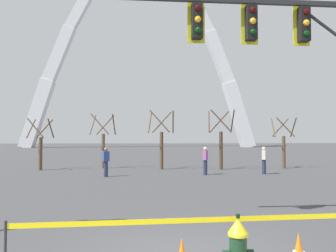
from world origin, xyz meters
TOP-DOWN VIEW (x-y plane):
  - fire_hydrant at (0.69, -1.12)m, footprint 0.46×0.48m
  - caution_tape_barrier at (0.70, -0.85)m, footprint 6.82×0.30m
  - traffic_signal_gantry at (3.91, 2.27)m, footprint 7.82×0.44m
  - monument_arch at (0.00, 68.21)m, footprint 50.54×2.71m
  - tree_far_left at (-7.08, 16.95)m, footprint 1.57×1.58m
  - tree_left_mid at (-3.13, 17.87)m, footprint 1.74×1.75m
  - tree_center_left at (0.84, 16.77)m, footprint 1.82×1.83m
  - tree_center_right at (4.78, 16.32)m, footprint 1.83×1.84m
  - tree_right_mid at (9.30, 16.71)m, footprint 1.62×1.63m
  - pedestrian_walking_left at (3.08, 13.11)m, footprint 0.34×0.39m
  - pedestrian_standing_center at (6.56, 13.22)m, footprint 0.33×0.39m
  - pedestrian_walking_right at (-2.47, 12.69)m, footprint 0.39×0.34m

SIDE VIEW (x-z plane):
  - fire_hydrant at x=0.69m, z-range -0.03..0.96m
  - caution_tape_barrier at x=0.70m, z-range 0.20..1.13m
  - pedestrian_walking_left at x=3.08m, z-range 0.02..1.61m
  - pedestrian_standing_center at x=6.56m, z-range 0.02..1.61m
  - pedestrian_walking_right at x=-2.47m, z-range 0.02..1.61m
  - tree_far_left at x=-7.08m, z-range -0.19..3.18m
  - tree_right_mid at x=9.30m, z-range -0.20..3.30m
  - tree_left_mid at x=-3.13m, z-range -0.21..3.54m
  - tree_center_left at x=0.84m, z-range -0.22..3.71m
  - tree_center_right at x=4.78m, z-range -0.22..3.74m
  - traffic_signal_gantry at x=3.91m, z-range 1.40..7.40m
  - monument_arch at x=0.00m, z-range -2.65..41.08m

